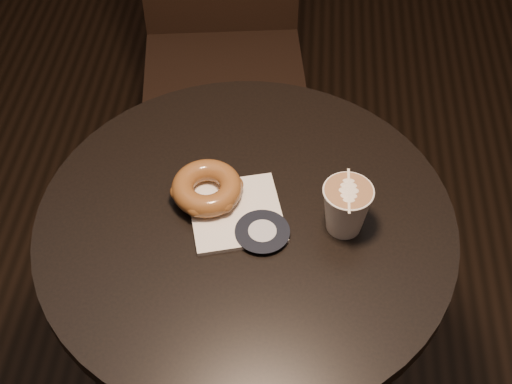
% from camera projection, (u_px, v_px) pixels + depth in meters
% --- Properties ---
extents(cafe_table, '(0.70, 0.70, 0.75)m').
position_uv_depth(cafe_table, '(247.00, 286.00, 1.33)').
color(cafe_table, black).
rests_on(cafe_table, ground).
extents(chair, '(0.46, 0.46, 1.04)m').
position_uv_depth(chair, '(222.00, 18.00, 1.83)').
color(chair, black).
rests_on(chair, ground).
extents(pastry_bag, '(0.18, 0.18, 0.01)m').
position_uv_depth(pastry_bag, '(236.00, 213.00, 1.18)').
color(pastry_bag, white).
rests_on(pastry_bag, cafe_table).
extents(doughnut, '(0.12, 0.12, 0.04)m').
position_uv_depth(doughnut, '(207.00, 188.00, 1.19)').
color(doughnut, brown).
rests_on(doughnut, pastry_bag).
extents(latte_cup, '(0.08, 0.08, 0.09)m').
position_uv_depth(latte_cup, '(346.00, 209.00, 1.14)').
color(latte_cup, silver).
rests_on(latte_cup, cafe_table).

